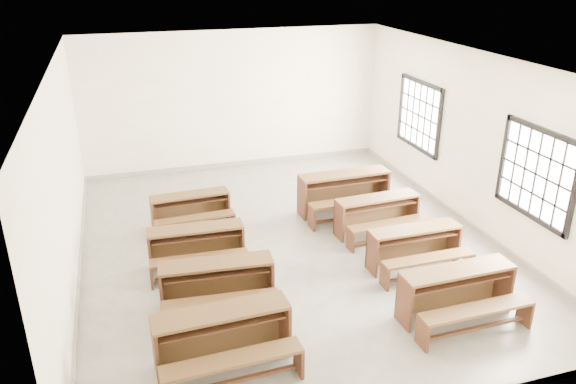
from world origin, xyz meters
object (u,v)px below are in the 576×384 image
object	(u,v)px
desk_set_1	(217,282)
desk_set_5	(415,245)
desk_set_6	(378,213)
desk_set_0	(223,335)
desk_set_2	(197,245)
desk_set_7	(345,190)
desk_set_3	(191,208)
desk_set_4	(458,290)

from	to	relation	value
desk_set_1	desk_set_5	world-z (taller)	desk_set_1
desk_set_5	desk_set_6	world-z (taller)	desk_set_6
desk_set_1	desk_set_0	bearing A→B (deg)	-92.34
desk_set_2	desk_set_6	size ratio (longest dim) A/B	0.98
desk_set_5	desk_set_7	xyz separation A→B (m)	(-0.26, 2.32, 0.07)
desk_set_1	desk_set_5	distance (m)	3.27
desk_set_5	desk_set_2	bearing A→B (deg)	162.01
desk_set_2	desk_set_5	distance (m)	3.53
desk_set_3	desk_set_7	world-z (taller)	desk_set_7
desk_set_6	desk_set_5	bearing A→B (deg)	-91.28
desk_set_0	desk_set_4	world-z (taller)	desk_set_0
desk_set_4	desk_set_5	bearing A→B (deg)	84.15
desk_set_0	desk_set_2	world-z (taller)	desk_set_0
desk_set_4	desk_set_2	bearing A→B (deg)	141.97
desk_set_0	desk_set_6	xyz separation A→B (m)	(3.38, 2.71, -0.03)
desk_set_2	desk_set_7	size ratio (longest dim) A/B	0.86
desk_set_0	desk_set_5	size ratio (longest dim) A/B	1.11
desk_set_0	desk_set_3	xyz separation A→B (m)	(0.17, 3.97, -0.06)
desk_set_0	desk_set_6	world-z (taller)	desk_set_0
desk_set_3	desk_set_5	bearing A→B (deg)	-40.62
desk_set_3	desk_set_7	size ratio (longest dim) A/B	0.81
desk_set_2	desk_set_3	bearing A→B (deg)	87.97
desk_set_7	desk_set_2	bearing A→B (deg)	-159.07
desk_set_0	desk_set_4	size ratio (longest dim) A/B	1.03
desk_set_2	desk_set_4	bearing A→B (deg)	-34.42
desk_set_1	desk_set_4	distance (m)	3.37
desk_set_0	desk_set_1	bearing A→B (deg)	80.56
desk_set_4	desk_set_6	size ratio (longest dim) A/B	1.04
desk_set_1	desk_set_6	world-z (taller)	desk_set_1
desk_set_6	desk_set_7	size ratio (longest dim) A/B	0.88
desk_set_1	desk_set_3	xyz separation A→B (m)	(0.02, 2.74, -0.04)
desk_set_3	desk_set_4	xyz separation A→B (m)	(3.13, -3.94, 0.05)
desk_set_4	desk_set_5	xyz separation A→B (m)	(0.12, 1.39, -0.03)
desk_set_2	desk_set_3	size ratio (longest dim) A/B	1.06
desk_set_0	desk_set_7	world-z (taller)	desk_set_7
desk_set_3	desk_set_6	xyz separation A→B (m)	(3.21, -1.26, 0.03)
desk_set_4	desk_set_0	bearing A→B (deg)	179.49
desk_set_6	desk_set_2	bearing A→B (deg)	-179.04
desk_set_5	desk_set_6	bearing A→B (deg)	91.19
desk_set_2	desk_set_4	distance (m)	4.07
desk_set_2	desk_set_3	xyz separation A→B (m)	(0.12, 1.49, -0.02)
desk_set_1	desk_set_4	bearing A→B (deg)	-16.01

